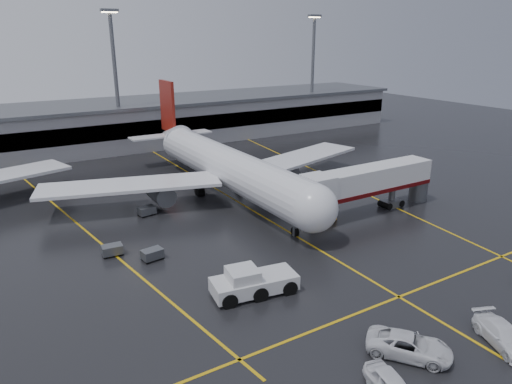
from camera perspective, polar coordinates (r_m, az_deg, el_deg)
ground at (r=57.33m, az=0.67°, el=-2.92°), size 220.00×220.00×0.00m
apron_line_centre at (r=57.33m, az=0.67°, el=-2.91°), size 0.25×90.00×0.02m
apron_line_stop at (r=42.21m, az=17.07°, el=-12.15°), size 60.00×0.25×0.02m
apron_line_left at (r=59.65m, az=-21.29°, el=-3.37°), size 9.99×69.35×0.02m
apron_line_right at (r=75.07m, az=8.31°, el=2.13°), size 7.57×69.64×0.02m
terminal at (r=98.77m, az=-14.38°, el=8.27°), size 122.00×19.00×8.60m
light_mast_mid at (r=90.51m, az=-16.82°, el=13.67°), size 3.00×1.20×25.45m
light_mast_right at (r=110.98m, az=6.95°, el=15.06°), size 3.00×1.20×25.45m
main_airliner at (r=64.03m, az=-3.93°, el=3.32°), size 48.80×45.60×14.10m
jet_bridge at (r=58.69m, az=13.73°, el=1.12°), size 19.90×3.40×6.05m
pushback_tractor at (r=40.39m, az=-0.50°, el=-11.04°), size 7.66×4.15×2.61m
belt_loader at (r=56.53m, az=8.05°, el=-2.86°), size 3.60×2.25×2.12m
service_van_a at (r=35.29m, az=18.21°, el=-17.40°), size 5.60×6.17×1.60m
service_van_b at (r=38.86m, az=28.04°, el=-15.24°), size 3.95×5.71×1.53m
baggage_cart_a at (r=47.33m, az=-12.57°, el=-7.40°), size 2.16×1.56×1.12m
baggage_cart_b at (r=49.25m, az=-17.17°, el=-6.75°), size 2.09×1.45×1.12m
baggage_cart_c at (r=58.82m, az=-13.22°, el=-2.21°), size 2.19×1.62×1.12m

